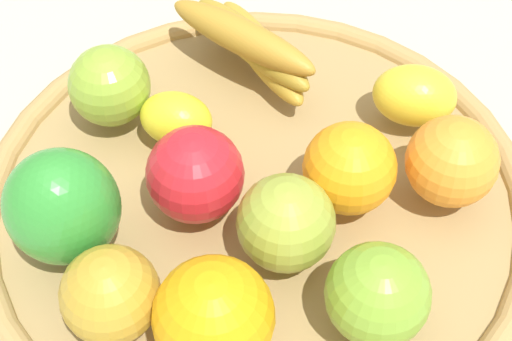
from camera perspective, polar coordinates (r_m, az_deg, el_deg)
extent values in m
plane|color=#B5B69B|center=(0.66, 0.00, -2.89)|extent=(2.40, 2.40, 0.00)
cylinder|color=#9D814F|center=(0.65, 0.00, -2.34)|extent=(0.46, 0.46, 0.02)
torus|color=#A9864D|center=(0.64, 0.00, -1.78)|extent=(0.47, 0.47, 0.02)
sphere|color=#B58F2A|center=(0.54, -10.87, -9.14)|extent=(0.08, 0.08, 0.07)
sphere|color=orange|center=(0.62, 14.49, 0.66)|extent=(0.08, 0.08, 0.07)
sphere|color=#77A630|center=(0.54, 9.11, -9.19)|extent=(0.09, 0.09, 0.07)
sphere|color=#87AD35|center=(0.67, -10.94, 6.27)|extent=(0.10, 0.10, 0.07)
ellipsoid|color=gold|center=(0.72, 0.36, 8.96)|extent=(0.07, 0.16, 0.03)
ellipsoid|color=#AB8B2A|center=(0.71, -0.36, 9.54)|extent=(0.10, 0.15, 0.03)
ellipsoid|color=#B3852B|center=(0.69, -1.05, 10.00)|extent=(0.13, 0.14, 0.03)
sphere|color=orange|center=(0.60, 7.03, 0.16)|extent=(0.10, 0.10, 0.07)
sphere|color=red|center=(0.59, -4.59, -0.30)|extent=(0.09, 0.09, 0.08)
sphere|color=orange|center=(0.52, -3.20, -10.88)|extent=(0.12, 0.12, 0.08)
ellipsoid|color=green|center=(0.57, -14.32, -2.68)|extent=(0.09, 0.08, 0.10)
sphere|color=#93A538|center=(0.56, 2.26, -3.95)|extent=(0.10, 0.10, 0.07)
ellipsoid|color=yellow|center=(0.65, -6.02, 3.88)|extent=(0.08, 0.07, 0.05)
ellipsoid|color=yellow|center=(0.68, 11.81, 5.52)|extent=(0.09, 0.08, 0.05)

